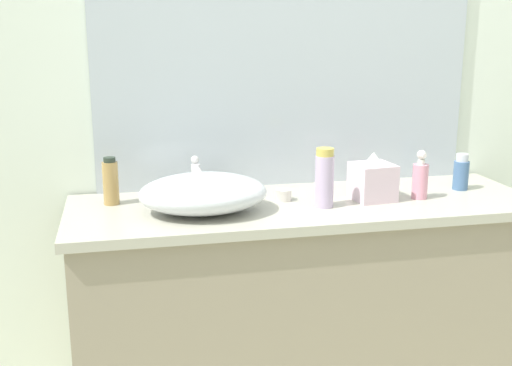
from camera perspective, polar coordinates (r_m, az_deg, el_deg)
name	(u,v)px	position (r m, az deg, el deg)	size (l,w,h in m)	color
bathroom_wall_rear	(306,67)	(2.39, 4.53, 10.39)	(6.00, 0.06, 2.60)	silver
vanity_counter	(303,319)	(2.30, 4.28, -12.12)	(1.59, 0.53, 0.87)	gray
wall_mirror_panel	(287,34)	(2.32, 2.84, 13.24)	(1.39, 0.01, 1.10)	#B2BCC6
sink_basin	(203,193)	(2.02, -4.77, -0.92)	(0.41, 0.31, 0.12)	silver
faucet	(197,175)	(2.18, -5.37, 0.71)	(0.03, 0.15, 0.14)	silver
soap_dispenser	(420,178)	(2.24, 14.55, 0.40)	(0.05, 0.05, 0.17)	pink
lotion_bottle	(324,178)	(2.07, 6.17, 0.43)	(0.06, 0.06, 0.20)	#BFA9CE
perfume_bottle	(111,182)	(2.15, -12.94, 0.10)	(0.05, 0.05, 0.16)	#AB864B
spray_can	(461,173)	(2.41, 17.96, 0.87)	(0.05, 0.05, 0.13)	#466996
tissue_box	(373,180)	(2.19, 10.45, 0.31)	(0.14, 0.14, 0.17)	silver
candle_jar	(284,195)	(2.16, 2.50, -1.08)	(0.05, 0.05, 0.04)	silver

